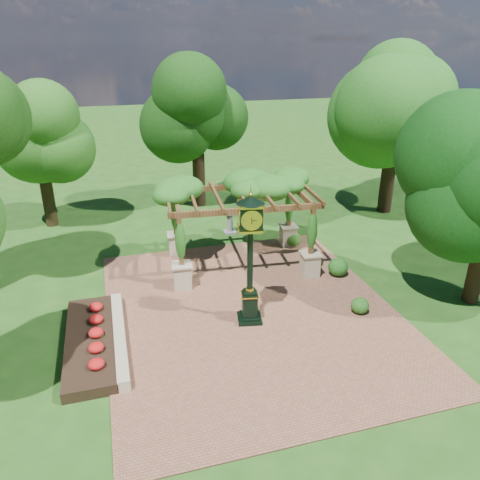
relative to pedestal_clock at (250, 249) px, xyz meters
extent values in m
plane|color=#1E4714|center=(0.23, -0.51, -2.75)|extent=(120.00, 120.00, 0.00)
cube|color=brown|center=(0.23, 0.49, -2.73)|extent=(10.00, 12.00, 0.04)
cube|color=#C6B793|center=(-4.37, -0.01, -2.55)|extent=(0.35, 5.00, 0.40)
cube|color=red|center=(-5.27, -0.01, -2.57)|extent=(1.50, 5.00, 0.36)
cube|color=black|center=(0.00, 0.00, -2.65)|extent=(0.94, 0.94, 0.12)
cube|color=black|center=(0.00, 0.00, -2.11)|extent=(0.59, 0.59, 0.90)
cube|color=gold|center=(0.00, 0.00, -1.70)|extent=(0.66, 0.66, 0.04)
cylinder|color=black|center=(0.00, 0.00, -0.40)|extent=(0.24, 0.24, 2.31)
cube|color=black|center=(0.00, 0.00, 1.11)|extent=(0.83, 0.83, 0.70)
cylinder|color=white|center=(-0.07, -0.35, 1.11)|extent=(0.60, 0.14, 0.60)
cone|color=black|center=(0.00, 0.00, 1.66)|extent=(1.06, 1.06, 0.25)
sphere|color=gold|center=(0.00, 0.00, 1.82)|extent=(0.14, 0.14, 0.14)
cube|color=#C0B28F|center=(-1.82, 2.97, -2.24)|extent=(0.73, 0.73, 0.94)
cube|color=brown|center=(-1.82, 2.97, -0.76)|extent=(0.18, 0.18, 1.92)
cube|color=#C0B28F|center=(3.36, 2.52, -2.24)|extent=(0.73, 0.73, 0.94)
cube|color=brown|center=(3.36, 2.52, -0.76)|extent=(0.18, 0.18, 1.92)
cube|color=#C0B28F|center=(-1.56, 6.07, -2.24)|extent=(0.73, 0.73, 0.94)
cube|color=brown|center=(-1.56, 6.07, -0.76)|extent=(0.18, 0.18, 1.92)
cube|color=#C0B28F|center=(3.62, 5.63, -2.24)|extent=(0.73, 0.73, 0.94)
cube|color=brown|center=(3.62, 5.63, -0.76)|extent=(0.18, 0.18, 1.92)
cube|color=brown|center=(0.77, 2.74, 0.29)|extent=(6.02, 0.66, 0.23)
cube|color=brown|center=(1.03, 5.85, 0.29)|extent=(6.02, 0.66, 0.23)
ellipsoid|color=#235E1A|center=(0.90, 4.30, 0.57)|extent=(6.33, 4.25, 1.04)
cube|color=#999890|center=(1.41, 7.92, -2.70)|extent=(0.62, 0.62, 0.11)
cylinder|color=#999890|center=(1.41, 7.92, -2.21)|extent=(0.31, 0.31, 0.97)
cylinder|color=#999890|center=(1.41, 7.92, -1.70)|extent=(0.58, 0.58, 0.05)
ellipsoid|color=#235A19|center=(3.89, -0.63, -2.42)|extent=(0.69, 0.69, 0.57)
ellipsoid|color=#1F5A19|center=(4.47, 2.19, -2.34)|extent=(0.89, 0.89, 0.73)
ellipsoid|color=#275619|center=(3.79, 5.46, -2.36)|extent=(1.01, 1.01, 0.69)
cylinder|color=#322413|center=(-7.25, 11.55, -1.40)|extent=(0.61, 0.61, 2.70)
ellipsoid|color=#255618|center=(-7.25, 11.55, 2.09)|extent=(4.00, 4.00, 4.27)
cylinder|color=black|center=(0.84, 12.60, -1.25)|extent=(0.70, 0.70, 3.00)
ellipsoid|color=#13370D|center=(0.84, 12.60, 2.62)|extent=(4.05, 4.05, 4.73)
cylinder|color=black|center=(10.65, 8.65, -0.87)|extent=(0.76, 0.76, 3.76)
ellipsoid|color=#205518|center=(10.65, 8.65, 3.98)|extent=(5.06, 5.06, 5.94)
cylinder|color=#362115|center=(8.31, -0.96, -1.52)|extent=(0.57, 0.57, 2.45)
camera|label=1|loc=(-4.13, -13.12, 6.24)|focal=35.00mm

